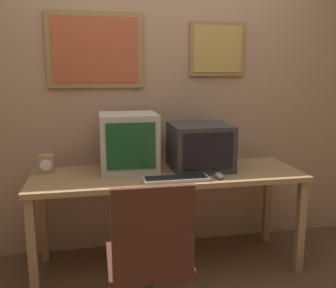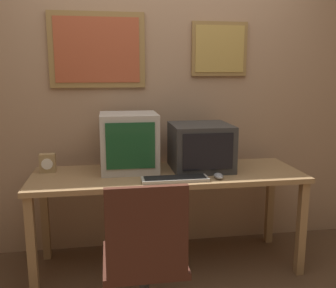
{
  "view_description": "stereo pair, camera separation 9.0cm",
  "coord_description": "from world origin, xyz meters",
  "px_view_note": "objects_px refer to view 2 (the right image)",
  "views": [
    {
      "loc": [
        -0.51,
        -1.85,
        1.47
      ],
      "look_at": [
        0.0,
        0.74,
        0.95
      ],
      "focal_mm": 40.0,
      "sensor_mm": 36.0,
      "label": 1
    },
    {
      "loc": [
        -0.42,
        -1.87,
        1.47
      ],
      "look_at": [
        0.0,
        0.74,
        0.95
      ],
      "focal_mm": 40.0,
      "sensor_mm": 36.0,
      "label": 2
    }
  ],
  "objects_px": {
    "monitor_right": "(201,147)",
    "office_chair": "(145,272)",
    "keyboard_main": "(175,179)",
    "desk_clock": "(48,163)",
    "mouse_near_keyboard": "(218,176)",
    "monitor_left": "(129,142)"
  },
  "relations": [
    {
      "from": "mouse_near_keyboard",
      "to": "keyboard_main",
      "type": "bearing_deg",
      "value": -179.73
    },
    {
      "from": "monitor_left",
      "to": "office_chair",
      "type": "distance_m",
      "value": 1.03
    },
    {
      "from": "mouse_near_keyboard",
      "to": "desk_clock",
      "type": "distance_m",
      "value": 1.25
    },
    {
      "from": "mouse_near_keyboard",
      "to": "office_chair",
      "type": "bearing_deg",
      "value": -136.77
    },
    {
      "from": "monitor_right",
      "to": "mouse_near_keyboard",
      "type": "height_order",
      "value": "monitor_right"
    },
    {
      "from": "monitor_right",
      "to": "keyboard_main",
      "type": "relative_size",
      "value": 0.97
    },
    {
      "from": "mouse_near_keyboard",
      "to": "monitor_right",
      "type": "bearing_deg",
      "value": 101.57
    },
    {
      "from": "monitor_right",
      "to": "office_chair",
      "type": "relative_size",
      "value": 0.48
    },
    {
      "from": "monitor_left",
      "to": "monitor_right",
      "type": "xyz_separation_m",
      "value": [
        0.54,
        -0.04,
        -0.04
      ]
    },
    {
      "from": "keyboard_main",
      "to": "monitor_right",
      "type": "bearing_deg",
      "value": 49.19
    },
    {
      "from": "mouse_near_keyboard",
      "to": "desk_clock",
      "type": "height_order",
      "value": "desk_clock"
    },
    {
      "from": "keyboard_main",
      "to": "office_chair",
      "type": "relative_size",
      "value": 0.49
    },
    {
      "from": "keyboard_main",
      "to": "mouse_near_keyboard",
      "type": "relative_size",
      "value": 4.16
    },
    {
      "from": "keyboard_main",
      "to": "office_chair",
      "type": "xyz_separation_m",
      "value": [
        -0.26,
        -0.53,
        -0.36
      ]
    },
    {
      "from": "desk_clock",
      "to": "monitor_right",
      "type": "bearing_deg",
      "value": -4.01
    },
    {
      "from": "monitor_right",
      "to": "desk_clock",
      "type": "xyz_separation_m",
      "value": [
        -1.13,
        0.08,
        -0.1
      ]
    },
    {
      "from": "mouse_near_keyboard",
      "to": "desk_clock",
      "type": "relative_size",
      "value": 0.8
    },
    {
      "from": "monitor_right",
      "to": "desk_clock",
      "type": "height_order",
      "value": "monitor_right"
    },
    {
      "from": "keyboard_main",
      "to": "mouse_near_keyboard",
      "type": "distance_m",
      "value": 0.31
    },
    {
      "from": "monitor_right",
      "to": "keyboard_main",
      "type": "height_order",
      "value": "monitor_right"
    },
    {
      "from": "monitor_right",
      "to": "office_chair",
      "type": "height_order",
      "value": "monitor_right"
    },
    {
      "from": "keyboard_main",
      "to": "desk_clock",
      "type": "height_order",
      "value": "desk_clock"
    }
  ]
}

